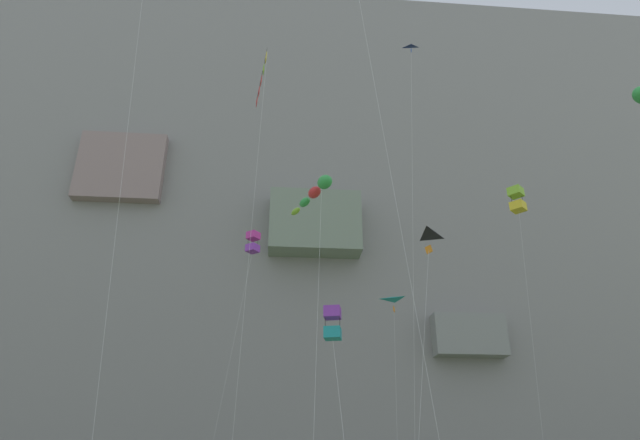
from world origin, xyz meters
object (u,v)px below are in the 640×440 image
object	(u,v)px
kite_delta_low_center	(395,311)
kite_delta_far_left	(421,254)
kite_delta_high_right	(412,76)
kite_windsock_upper_right	(315,192)
kite_banner_mid_left	(260,93)
kite_box_low_right	(253,242)
kite_box_front_field	(517,200)
kite_box_mid_right	(333,323)

from	to	relation	value
kite_delta_low_center	kite_delta_far_left	xyz separation A→B (m)	(-3.42, -21.66, -3.16)
kite_delta_high_right	kite_windsock_upper_right	distance (m)	18.31
kite_banner_mid_left	kite_windsock_upper_right	bearing A→B (deg)	-30.66
kite_delta_high_right	kite_box_low_right	size ratio (longest dim) A/B	1.57
kite_box_low_right	kite_windsock_upper_right	distance (m)	19.49
kite_windsock_upper_right	kite_box_front_field	bearing A→B (deg)	32.96
kite_delta_high_right	kite_box_mid_right	size ratio (longest dim) A/B	3.57
kite_banner_mid_left	kite_windsock_upper_right	distance (m)	9.27
kite_banner_mid_left	kite_box_low_right	size ratio (longest dim) A/B	1.20
kite_box_mid_right	kite_box_low_right	xyz separation A→B (m)	(-5.07, 18.80, 12.16)
kite_delta_low_center	kite_box_mid_right	distance (m)	23.17
kite_box_front_field	kite_banner_mid_left	bearing A→B (deg)	-156.16
kite_delta_far_left	kite_box_front_field	bearing A→B (deg)	46.23
kite_box_front_field	kite_box_low_right	distance (m)	22.92
kite_delta_far_left	kite_box_mid_right	bearing A→B (deg)	168.14
kite_box_front_field	kite_box_low_right	bearing A→B (deg)	161.87
kite_box_low_right	kite_windsock_upper_right	world-z (taller)	kite_box_low_right
kite_delta_high_right	kite_windsock_upper_right	bearing A→B (deg)	-139.84
kite_windsock_upper_right	kite_box_low_right	bearing A→B (deg)	102.78
kite_box_front_field	kite_delta_far_left	bearing A→B (deg)	-133.77
kite_banner_mid_left	kite_delta_low_center	bearing A→B (deg)	56.01
kite_box_front_field	kite_delta_far_left	xyz separation A→B (m)	(-12.11, -12.64, -10.25)
kite_box_front_field	kite_delta_high_right	bearing A→B (deg)	-154.66
kite_delta_high_right	kite_box_mid_right	distance (m)	24.66
kite_box_low_right	kite_box_front_field	bearing A→B (deg)	-18.13
kite_delta_high_right	kite_windsock_upper_right	size ratio (longest dim) A/B	2.04
kite_box_front_field	kite_delta_far_left	distance (m)	20.28
kite_banner_mid_left	kite_box_mid_right	bearing A→B (deg)	-28.63
kite_box_mid_right	kite_delta_far_left	bearing A→B (deg)	-11.86
kite_delta_low_center	kite_box_low_right	bearing A→B (deg)	-171.69
kite_box_front_field	kite_banner_mid_left	world-z (taller)	kite_banner_mid_left
kite_delta_far_left	kite_box_low_right	xyz separation A→B (m)	(-9.62, 19.75, 8.63)
kite_box_front_field	kite_box_low_right	size ratio (longest dim) A/B	1.08
kite_delta_high_right	kite_box_mid_right	world-z (taller)	kite_delta_high_right
kite_windsock_upper_right	kite_box_mid_right	bearing A→B (deg)	-19.66
kite_delta_high_right	kite_box_front_field	xyz separation A→B (m)	(9.25, 4.38, -8.58)
kite_banner_mid_left	kite_delta_far_left	bearing A→B (deg)	-20.53
kite_delta_low_center	kite_box_mid_right	world-z (taller)	kite_delta_low_center
kite_banner_mid_left	kite_delta_far_left	world-z (taller)	kite_banner_mid_left
kite_delta_high_right	kite_delta_low_center	bearing A→B (deg)	87.62
kite_delta_high_right	kite_box_mid_right	bearing A→B (deg)	-135.43
kite_box_low_right	kite_windsock_upper_right	bearing A→B (deg)	-77.22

